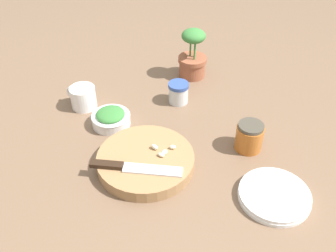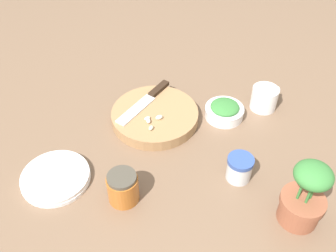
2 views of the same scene
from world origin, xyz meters
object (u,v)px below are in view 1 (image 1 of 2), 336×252
spice_jar (178,93)px  plate_stack (274,196)px  honey_jar (249,137)px  garlic_cloves (162,150)px  cutting_board (146,161)px  herb_bowl (111,118)px  coffee_mug (83,97)px  potted_herb (193,57)px  chef_knife (130,167)px

spice_jar → plate_stack: 0.48m
honey_jar → plate_stack: bearing=-27.4°
garlic_cloves → honey_jar: honey_jar is taller
cutting_board → garlic_cloves: (0.01, 0.05, 0.02)m
herb_bowl → plate_stack: bearing=18.3°
cutting_board → coffee_mug: size_ratio=2.50×
garlic_cloves → potted_herb: size_ratio=0.34×
cutting_board → plate_stack: cutting_board is taller
herb_bowl → spice_jar: spice_jar is taller
coffee_mug → plate_stack: bearing=16.4°
honey_jar → coffee_mug: bearing=-149.5°
cutting_board → herb_bowl: herb_bowl is taller
honey_jar → garlic_cloves: bearing=-115.1°
cutting_board → plate_stack: (0.29, 0.19, -0.01)m
cutting_board → spice_jar: (-0.18, 0.26, 0.02)m
cutting_board → herb_bowl: 0.21m
chef_knife → potted_herb: potted_herb is taller
spice_jar → honey_jar: 0.30m
herb_bowl → potted_herb: 0.39m
chef_knife → plate_stack: 0.37m
cutting_board → honey_jar: (0.12, 0.27, 0.02)m
cutting_board → garlic_cloves: size_ratio=4.21×
cutting_board → plate_stack: bearing=32.7°
herb_bowl → spice_jar: size_ratio=1.70×
spice_jar → potted_herb: 0.18m
coffee_mug → potted_herb: (0.07, 0.41, 0.04)m
coffee_mug → cutting_board: bearing=0.4°
herb_bowl → plate_stack: (0.50, 0.17, -0.01)m
cutting_board → honey_jar: bearing=66.3°
spice_jar → coffee_mug: (-0.17, -0.26, 0.00)m
coffee_mug → honey_jar: 0.54m
garlic_cloves → chef_knife: bearing=-89.5°
herb_bowl → honey_jar: (0.33, 0.25, 0.02)m
chef_knife → spice_jar: 0.37m
chef_knife → herb_bowl: (-0.23, 0.08, -0.01)m
chef_knife → plate_stack: (0.27, 0.24, -0.03)m
herb_bowl → honey_jar: bearing=37.3°
cutting_board → spice_jar: 0.32m
spice_jar → honey_jar: bearing=2.6°
cutting_board → herb_bowl: size_ratio=2.20×
potted_herb → coffee_mug: bearing=-99.7°
plate_stack → honey_jar: bearing=152.6°
garlic_cloves → herb_bowl: size_ratio=0.52×
chef_knife → coffee_mug: size_ratio=1.80×
cutting_board → potted_herb: size_ratio=1.45×
chef_knife → honey_jar: bearing=116.9°
potted_herb → garlic_cloves: bearing=-50.8°
herb_bowl → honey_jar: 0.42m
garlic_cloves → honey_jar: size_ratio=0.75×
garlic_cloves → coffee_mug: size_ratio=0.59×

